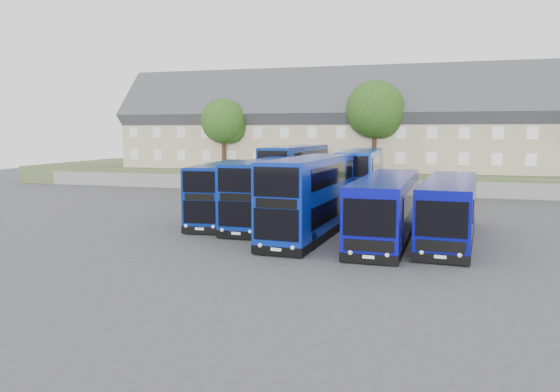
{
  "coord_description": "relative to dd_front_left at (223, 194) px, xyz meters",
  "views": [
    {
      "loc": [
        8.53,
        -29.54,
        6.2
      ],
      "look_at": [
        -0.99,
        2.47,
        2.2
      ],
      "focal_mm": 35.0,
      "sensor_mm": 36.0,
      "label": 1
    }
  ],
  "objects": [
    {
      "name": "ground",
      "position": [
        5.71,
        -4.71,
        -1.95
      ],
      "size": [
        120.0,
        120.0,
        0.0
      ],
      "primitive_type": "plane",
      "color": "#404045",
      "rests_on": "ground"
    },
    {
      "name": "retaining_wall",
      "position": [
        5.71,
        19.29,
        -1.2
      ],
      "size": [
        70.0,
        0.4,
        1.5
      ],
      "primitive_type": "cube",
      "color": "slate",
      "rests_on": "ground"
    },
    {
      "name": "earth_bank",
      "position": [
        5.71,
        29.29,
        -0.95
      ],
      "size": [
        80.0,
        20.0,
        2.0
      ],
      "primitive_type": "cube",
      "color": "#43542F",
      "rests_on": "ground"
    },
    {
      "name": "terrace_row",
      "position": [
        5.71,
        25.29,
        4.65
      ],
      "size": [
        54.0,
        10.4,
        11.2
      ],
      "color": "tan",
      "rests_on": "earth_bank"
    },
    {
      "name": "dd_front_left",
      "position": [
        0.0,
        0.0,
        0.0
      ],
      "size": [
        3.31,
        10.19,
        3.98
      ],
      "rotation": [
        0.0,
        0.0,
        0.1
      ],
      "color": "navy",
      "rests_on": "ground"
    },
    {
      "name": "dd_front_mid",
      "position": [
        3.11,
        -0.35,
        0.14
      ],
      "size": [
        2.49,
        10.74,
        4.26
      ],
      "rotation": [
        0.0,
        0.0,
        0.0
      ],
      "color": "navy",
      "rests_on": "ground"
    },
    {
      "name": "dd_front_right",
      "position": [
        6.86,
        -3.32,
        0.32
      ],
      "size": [
        3.3,
        11.75,
        4.62
      ],
      "rotation": [
        0.0,
        0.0,
        -0.05
      ],
      "color": "#08259C",
      "rests_on": "ground"
    },
    {
      "name": "dd_rear_left",
      "position": [
        1.88,
        12.18,
        0.43
      ],
      "size": [
        3.38,
        12.27,
        4.83
      ],
      "rotation": [
        0.0,
        0.0,
        -0.05
      ],
      "color": "navy",
      "rests_on": "ground"
    },
    {
      "name": "dd_rear_right",
      "position": [
        7.99,
        9.41,
        0.32
      ],
      "size": [
        3.04,
        11.71,
        4.62
      ],
      "rotation": [
        0.0,
        0.0,
        0.03
      ],
      "color": "#072D92",
      "rests_on": "ground"
    },
    {
      "name": "coach_east_a",
      "position": [
        11.25,
        -2.88,
        -0.19
      ],
      "size": [
        3.03,
        13.19,
        3.59
      ],
      "rotation": [
        0.0,
        0.0,
        -0.02
      ],
      "color": "#080999",
      "rests_on": "ground"
    },
    {
      "name": "coach_east_b",
      "position": [
        14.72,
        -2.14,
        -0.25
      ],
      "size": [
        3.51,
        12.86,
        3.48
      ],
      "rotation": [
        0.0,
        0.0,
        -0.07
      ],
      "color": "#070A83",
      "rests_on": "ground"
    },
    {
      "name": "tree_west",
      "position": [
        -8.15,
        20.39,
        5.1
      ],
      "size": [
        4.8,
        4.8,
        7.65
      ],
      "color": "#382314",
      "rests_on": "earth_bank"
    },
    {
      "name": "tree_mid",
      "position": [
        7.85,
        20.89,
        6.12
      ],
      "size": [
        5.76,
        5.76,
        9.18
      ],
      "color": "#382314",
      "rests_on": "earth_bank"
    }
  ]
}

